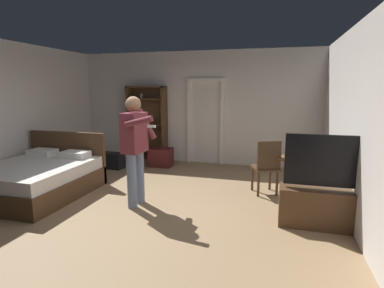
# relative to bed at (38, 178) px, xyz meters

# --- Properties ---
(ground_plane) EXTENTS (7.22, 7.22, 0.00)m
(ground_plane) POSITION_rel_bed_xyz_m (2.09, -0.16, -0.30)
(ground_plane) COLOR #997A56
(wall_back) EXTENTS (6.30, 0.12, 2.79)m
(wall_back) POSITION_rel_bed_xyz_m (2.09, 3.18, 1.09)
(wall_back) COLOR silver
(wall_back) RESTS_ON ground_plane
(wall_right) EXTENTS (0.12, 6.80, 2.79)m
(wall_right) POSITION_rel_bed_xyz_m (5.18, -0.16, 1.09)
(wall_right) COLOR silver
(wall_right) RESTS_ON ground_plane
(doorway_frame) EXTENTS (0.93, 0.08, 2.13)m
(doorway_frame) POSITION_rel_bed_xyz_m (2.36, 3.10, 0.92)
(doorway_frame) COLOR white
(doorway_frame) RESTS_ON ground_plane
(bed) EXTENTS (1.70, 1.94, 1.02)m
(bed) POSITION_rel_bed_xyz_m (0.00, 0.00, 0.00)
(bed) COLOR #4C331E
(bed) RESTS_ON ground_plane
(bookshelf) EXTENTS (1.01, 0.32, 1.94)m
(bookshelf) POSITION_rel_bed_xyz_m (0.85, 2.96, 0.75)
(bookshelf) COLOR #4C331E
(bookshelf) RESTS_ON ground_plane
(tv_flatscreen) EXTENTS (1.29, 0.40, 1.29)m
(tv_flatscreen) POSITION_rel_bed_xyz_m (4.82, -0.05, 0.06)
(tv_flatscreen) COLOR #4C331E
(tv_flatscreen) RESTS_ON ground_plane
(side_table) EXTENTS (0.68, 0.68, 0.70)m
(side_table) POSITION_rel_bed_xyz_m (4.48, 1.09, 0.17)
(side_table) COLOR brown
(side_table) RESTS_ON ground_plane
(laptop) EXTENTS (0.36, 0.36, 0.16)m
(laptop) POSITION_rel_bed_xyz_m (4.46, 1.04, 0.45)
(laptop) COLOR black
(laptop) RESTS_ON side_table
(bottle_on_table) EXTENTS (0.06, 0.06, 0.28)m
(bottle_on_table) POSITION_rel_bed_xyz_m (4.62, 1.01, 0.51)
(bottle_on_table) COLOR #1B5527
(bottle_on_table) RESTS_ON side_table
(wooden_chair) EXTENTS (0.55, 0.55, 0.99)m
(wooden_chair) POSITION_rel_bed_xyz_m (3.95, 1.08, 0.24)
(wooden_chair) COLOR #4C331E
(wooden_chair) RESTS_ON ground_plane
(person_blue_shirt) EXTENTS (0.64, 0.62, 1.76)m
(person_blue_shirt) POSITION_rel_bed_xyz_m (1.95, -0.01, 0.72)
(person_blue_shirt) COLOR slate
(person_blue_shirt) RESTS_ON ground_plane
(suitcase_dark) EXTENTS (0.56, 0.42, 0.45)m
(suitcase_dark) POSITION_rel_bed_xyz_m (1.40, 2.48, -0.08)
(suitcase_dark) COLOR #4C1919
(suitcase_dark) RESTS_ON ground_plane
(suitcase_small) EXTENTS (0.57, 0.33, 0.37)m
(suitcase_small) POSITION_rel_bed_xyz_m (0.34, 1.98, -0.12)
(suitcase_small) COLOR black
(suitcase_small) RESTS_ON ground_plane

